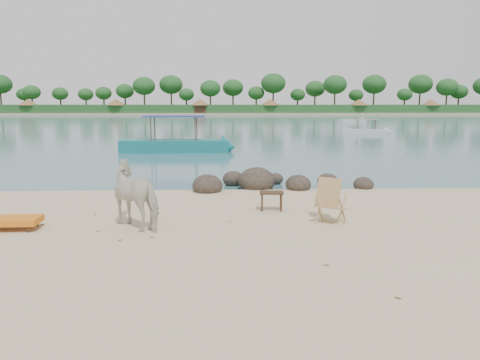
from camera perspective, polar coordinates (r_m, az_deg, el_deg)
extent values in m
plane|color=#36626D|center=(99.70, -2.35, 7.43)|extent=(400.00, 400.00, 0.00)
cube|color=tan|center=(179.68, -2.29, 8.16)|extent=(420.00, 90.00, 1.40)
cube|color=#1E4C1E|center=(144.66, -2.31, 8.69)|extent=(420.00, 18.00, 2.40)
ellipsoid|color=#2B261D|center=(15.66, -3.98, -0.82)|extent=(1.02, 1.12, 0.76)
ellipsoid|color=#2B261D|center=(16.38, 2.04, -0.21)|extent=(1.27, 1.40, 0.95)
ellipsoid|color=#2B261D|center=(16.17, 7.10, -0.64)|extent=(0.88, 0.97, 0.66)
ellipsoid|color=#2B261D|center=(17.17, 10.63, -0.24)|extent=(0.74, 0.82, 0.56)
ellipsoid|color=#2B261D|center=(16.79, 14.82, -0.63)|extent=(0.69, 0.76, 0.52)
ellipsoid|color=#2B261D|center=(17.34, -0.84, 0.03)|extent=(0.79, 0.87, 0.59)
ellipsoid|color=#2B261D|center=(17.66, 4.35, 0.05)|extent=(0.59, 0.64, 0.44)
imported|color=silver|center=(11.29, -12.22, -1.78)|extent=(1.92, 1.87, 1.56)
plane|color=brown|center=(10.34, -14.43, -7.27)|extent=(0.13, 0.13, 0.00)
plane|color=brown|center=(13.94, 12.16, -2.97)|extent=(0.13, 0.13, 0.00)
plane|color=brown|center=(11.56, -1.31, -5.25)|extent=(0.13, 0.13, 0.00)
plane|color=brown|center=(12.92, -17.26, -4.12)|extent=(0.12, 0.12, 0.00)
plane|color=brown|center=(10.41, -10.66, -7.02)|extent=(0.11, 0.11, 0.00)
plane|color=brown|center=(11.79, 12.56, -5.18)|extent=(0.13, 0.13, 0.00)
plane|color=brown|center=(12.25, -22.97, -5.15)|extent=(0.14, 0.14, 0.00)
plane|color=brown|center=(11.19, -16.94, -6.14)|extent=(0.12, 0.12, 0.00)
plane|color=brown|center=(8.67, 10.48, -10.34)|extent=(0.11, 0.11, 0.00)
plane|color=brown|center=(14.34, -20.29, -2.99)|extent=(0.14, 0.14, 0.00)
plane|color=brown|center=(7.55, 18.67, -13.67)|extent=(0.14, 0.14, 0.00)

